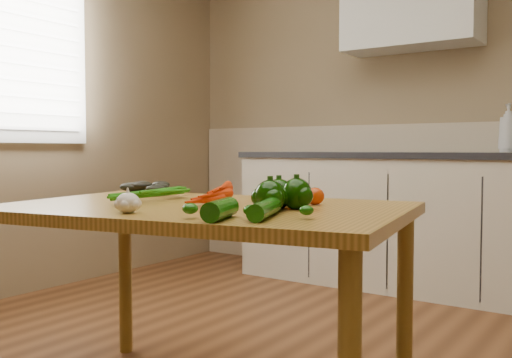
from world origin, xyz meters
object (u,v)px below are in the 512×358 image
object	(u,v)px
pepper_c	(270,196)
tomato_c	(315,196)
soap_bottle_a	(508,128)
garlic_bulb	(128,203)
pepper_b	(297,194)
carrot_bunch	(195,193)
pepper_a	(279,194)
leafy_greens	(150,183)
tomato_a	(280,195)
zucchini_b	(220,209)
zucchini_a	(265,209)
tomato_b	(289,195)
table	(203,228)

from	to	relation	value
pepper_c	tomato_c	size ratio (longest dim) A/B	1.47
soap_bottle_a	pepper_c	size ratio (longest dim) A/B	3.15
garlic_bulb	pepper_b	distance (m)	0.53
carrot_bunch	pepper_a	size ratio (longest dim) A/B	2.69
carrot_bunch	pepper_a	distance (m)	0.35
leafy_greens	pepper_c	world-z (taller)	leafy_greens
garlic_bulb	tomato_a	xyz separation A→B (m)	(0.21, 0.51, -0.00)
garlic_bulb	tomato_c	size ratio (longest dim) A/B	1.11
pepper_b	tomato_c	bearing A→B (deg)	97.42
soap_bottle_a	garlic_bulb	size ratio (longest dim) A/B	4.16
tomato_a	carrot_bunch	bearing A→B (deg)	-151.41
pepper_a	zucchini_b	xyz separation A→B (m)	(0.03, -0.34, -0.02)
leafy_greens	tomato_a	size ratio (longest dim) A/B	2.99
carrot_bunch	leafy_greens	xyz separation A→B (m)	(-0.38, 0.16, 0.01)
soap_bottle_a	tomato_c	xyz separation A→B (m)	(-0.21, -2.08, -0.29)
pepper_c	garlic_bulb	bearing A→B (deg)	-139.76
carrot_bunch	tomato_c	world-z (taller)	carrot_bunch
leafy_greens	zucchini_b	xyz separation A→B (m)	(0.76, -0.49, -0.02)
leafy_greens	pepper_b	distance (m)	0.81
leafy_greens	zucchini_a	world-z (taller)	leafy_greens
tomato_b	pepper_b	bearing A→B (deg)	-50.77
pepper_b	leafy_greens	bearing A→B (deg)	169.86
soap_bottle_a	pepper_b	distance (m)	2.26
pepper_a	pepper_b	bearing A→B (deg)	2.70
soap_bottle_a	pepper_a	bearing A→B (deg)	57.25
pepper_a	tomato_a	xyz separation A→B (m)	(-0.08, 0.13, -0.02)
carrot_bunch	pepper_b	world-z (taller)	pepper_b
carrot_bunch	zucchini_b	distance (m)	0.50
table	carrot_bunch	bearing A→B (deg)	137.63
leafy_greens	pepper_a	xyz separation A→B (m)	(0.73, -0.14, -0.00)
carrot_bunch	tomato_b	size ratio (longest dim) A/B	3.73
tomato_a	pepper_b	bearing A→B (deg)	-41.62
leafy_greens	pepper_a	world-z (taller)	leafy_greens
pepper_b	tomato_a	bearing A→B (deg)	138.38
table	zucchini_b	distance (m)	0.43
soap_bottle_a	tomato_a	xyz separation A→B (m)	(-0.34, -2.11, -0.29)
table	tomato_c	world-z (taller)	tomato_c
zucchini_a	tomato_a	bearing A→B (deg)	116.80
soap_bottle_a	leafy_greens	distance (m)	2.33
tomato_a	tomato_b	world-z (taller)	tomato_b
soap_bottle_a	carrot_bunch	world-z (taller)	soap_bottle_a
soap_bottle_a	tomato_b	world-z (taller)	soap_bottle_a
leafy_greens	garlic_bulb	distance (m)	0.68
soap_bottle_a	zucchini_b	bearing A→B (deg)	58.79
carrot_bunch	pepper_b	bearing A→B (deg)	-8.15
tomato_a	tomato_c	distance (m)	0.13
table	soap_bottle_a	bearing A→B (deg)	66.78
tomato_a	soap_bottle_a	bearing A→B (deg)	80.83
table	garlic_bulb	world-z (taller)	garlic_bulb
leafy_greens	tomato_b	distance (m)	0.69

